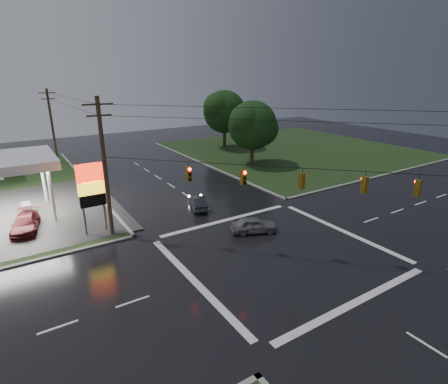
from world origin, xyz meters
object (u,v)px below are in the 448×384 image
utility_pole_n (52,125)px  car_pump (25,224)px  utility_pole_nw (105,167)px  tree_ne_far (225,112)px  pylon_sign (91,187)px  tree_ne_near (253,125)px  car_crossing (254,225)px  car_north (198,203)px

utility_pole_n → car_pump: 25.14m
utility_pole_nw → tree_ne_far: bearing=42.6°
pylon_sign → tree_ne_far: bearing=40.4°
tree_ne_near → car_pump: size_ratio=1.93×
tree_ne_far → utility_pole_n: bearing=171.5°
utility_pole_n → car_crossing: utility_pole_n is taller
pylon_sign → tree_ne_near: (24.64, 11.49, 1.55)m
utility_pole_nw → car_north: bearing=8.7°
tree_ne_far → car_pump: 38.56m
pylon_sign → car_crossing: bearing=-31.6°
utility_pole_n → car_pump: size_ratio=2.26×
utility_pole_nw → car_pump: 8.97m
pylon_sign → utility_pole_nw: (1.00, -1.00, 1.71)m
utility_pole_nw → utility_pole_n: utility_pole_nw is taller
utility_pole_n → pylon_sign: bearing=-92.1°
utility_pole_nw → car_crossing: bearing=-29.9°
pylon_sign → utility_pole_nw: 2.22m
car_north → utility_pole_n: bearing=-53.3°
car_pump → tree_ne_near: bearing=27.0°
utility_pole_n → tree_ne_far: (26.65, -4.01, 0.71)m
utility_pole_n → tree_ne_far: bearing=-8.5°
tree_ne_near → car_pump: tree_ne_near is taller
tree_ne_far → pylon_sign: bearing=-139.6°
tree_ne_near → tree_ne_far: 12.39m
car_pump → utility_pole_n: bearing=88.1°
tree_ne_far → car_north: tree_ne_far is taller
car_north → car_crossing: (1.36, -7.13, 0.03)m
car_north → car_crossing: 7.26m
tree_ne_near → car_crossing: (-13.58, -18.29, -4.91)m
car_crossing → car_pump: bearing=80.4°
tree_ne_far → car_pump: (-32.52, -19.96, -5.50)m
pylon_sign → car_crossing: 13.41m
tree_ne_near → car_crossing: bearing=-126.6°
car_crossing → car_pump: 18.99m
tree_ne_near → tree_ne_far: bearing=75.9°
pylon_sign → tree_ne_near: tree_ne_near is taller
utility_pole_nw → utility_pole_n: bearing=90.0°
car_pump → tree_ne_far: bearing=43.4°
tree_ne_near → tree_ne_far: tree_ne_far is taller
car_north → tree_ne_far: bearing=-108.8°
utility_pole_n → tree_ne_far: 26.96m
utility_pole_n → car_north: 28.93m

